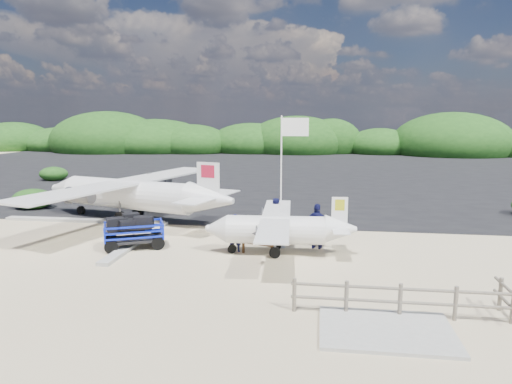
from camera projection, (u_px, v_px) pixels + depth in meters
The scene contains 14 objects.
ground at pixel (228, 256), 18.72m from camera, with size 160.00×160.00×0.00m, color beige.
asphalt_apron at pixel (285, 171), 48.03m from camera, with size 90.00×50.00×0.04m, color #B2B2B2, non-canonical shape.
lagoon at pixel (46, 239), 21.41m from camera, with size 9.00×7.00×0.40m, color #B2B2B2, non-canonical shape.
walkway_pad at pixel (386, 332), 12.10m from camera, with size 3.50×2.50×0.10m, color #B2B2B2, non-canonical shape.
vegetation_band at pixel (297, 153), 72.46m from camera, with size 124.00×8.00×4.40m, color #B2B2B2, non-canonical shape.
fence at pixel (399, 317), 13.01m from camera, with size 6.40×2.00×1.10m, color #B2B2B2, non-canonical shape.
baggage_cart at pixel (135, 248), 19.86m from camera, with size 2.68×1.53×1.34m, color #0E25D9, non-canonical shape.
flagpole at pixel (280, 247), 20.03m from camera, with size 1.14×0.48×5.71m, color white, non-canonical shape.
signboard at pixel (258, 255), 18.86m from camera, with size 1.54×0.14×1.27m, color #563518, non-canonical shape.
crew_a at pixel (235, 233), 19.20m from camera, with size 0.60×0.39×1.64m, color #111241.
crew_b at pixel (275, 217), 21.90m from camera, with size 0.88×0.69×1.82m, color #111241.
crew_c at pixel (317, 226), 19.68m from camera, with size 1.15×0.48×1.97m, color #111241.
aircraft_large at pixel (459, 179), 41.90m from camera, with size 14.49×14.49×4.35m, color #B2B2B2, non-canonical shape.
aircraft_small at pixel (212, 167), 52.35m from camera, with size 6.49×6.49×2.34m, color #B2B2B2, non-canonical shape.
Camera 1 is at (3.65, -17.70, 5.65)m, focal length 32.00 mm.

